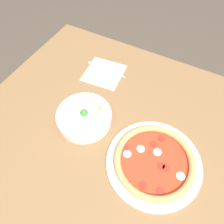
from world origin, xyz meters
The scene contains 7 objects.
ground_plane centered at (0.00, 0.00, 0.00)m, with size 8.00×8.00×0.00m, color #4C4238.
dining_table centered at (0.00, 0.00, 0.65)m, with size 1.20×1.07×0.74m.
pizza centered at (0.02, -0.26, 0.75)m, with size 0.35×0.35×0.04m.
bowl centered at (0.06, 0.07, 0.77)m, with size 0.23×0.23×0.07m.
napkin centered at (0.34, 0.14, 0.74)m, with size 0.20×0.20×0.00m.
fork centered at (0.32, 0.13, 0.74)m, with size 0.02×0.17×0.00m.
knife centered at (0.36, 0.13, 0.74)m, with size 0.02×0.21×0.01m.
Camera 1 is at (-0.32, -0.27, 1.51)m, focal length 35.00 mm.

